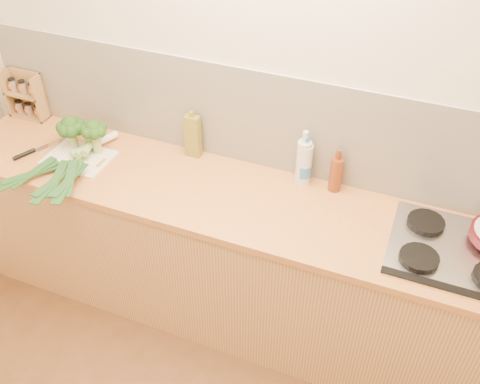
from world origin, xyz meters
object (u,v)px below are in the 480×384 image
(spice_rack, at_px, (27,97))
(gas_hob, at_px, (457,251))
(chefs_knife, at_px, (31,152))
(chopping_board, at_px, (79,158))

(spice_rack, bearing_deg, gas_hob, -5.72)
(chefs_knife, height_order, spice_rack, spice_rack)
(gas_hob, height_order, chopping_board, gas_hob)
(spice_rack, bearing_deg, chopping_board, -27.26)
(gas_hob, relative_size, chefs_knife, 1.96)
(gas_hob, distance_m, chopping_board, 1.95)
(gas_hob, xyz_separation_m, chefs_knife, (-2.22, -0.08, -0.01))
(gas_hob, bearing_deg, chopping_board, -179.36)
(gas_hob, height_order, spice_rack, spice_rack)
(gas_hob, distance_m, chefs_knife, 2.22)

